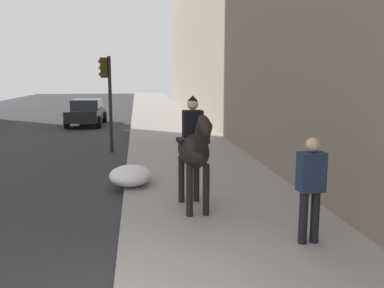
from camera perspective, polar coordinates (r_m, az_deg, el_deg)
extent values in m
ellipsoid|color=black|center=(8.05, 0.17, -0.80)|extent=(1.53, 0.65, 0.66)
cylinder|color=black|center=(7.82, 1.97, -6.37)|extent=(0.13, 0.13, 1.00)
cylinder|color=black|center=(7.75, -0.34, -6.50)|extent=(0.13, 0.13, 1.00)
cylinder|color=black|center=(8.67, 0.62, -4.77)|extent=(0.13, 0.13, 1.00)
cylinder|color=black|center=(8.61, -1.48, -4.88)|extent=(0.13, 0.13, 1.00)
cylinder|color=black|center=(7.25, 1.37, 0.83)|extent=(0.65, 0.32, 0.68)
ellipsoid|color=black|center=(7.02, 1.75, 2.59)|extent=(0.64, 0.26, 0.49)
cylinder|color=black|center=(8.76, -0.75, -0.62)|extent=(0.29, 0.12, 0.55)
cube|color=black|center=(8.07, 0.10, 0.53)|extent=(0.48, 0.63, 0.08)
cube|color=black|center=(8.03, 0.10, 2.75)|extent=(0.30, 0.40, 0.55)
sphere|color=#D8AD8C|center=(7.99, 0.10, 5.56)|extent=(0.22, 0.22, 0.22)
cone|color=black|center=(7.98, 0.10, 6.42)|extent=(0.21, 0.21, 0.10)
cylinder|color=black|center=(6.79, 15.21, -9.84)|extent=(0.14, 0.14, 0.85)
cylinder|color=black|center=(6.88, 16.71, -9.65)|extent=(0.14, 0.14, 0.85)
cube|color=#1E2D47|center=(6.64, 16.25, -3.74)|extent=(0.29, 0.42, 0.62)
sphere|color=#D8AD8C|center=(6.55, 16.43, -0.08)|extent=(0.22, 0.22, 0.22)
cube|color=black|center=(23.57, -14.46, 4.02)|extent=(4.17, 1.82, 0.60)
cube|color=#262D38|center=(23.77, -14.42, 5.42)|extent=(2.08, 1.55, 0.52)
cylinder|color=black|center=(22.22, -12.79, 2.99)|extent=(0.65, 0.24, 0.64)
cylinder|color=black|center=(22.50, -17.03, 2.89)|extent=(0.65, 0.24, 0.64)
cylinder|color=black|center=(24.74, -12.06, 3.66)|extent=(0.65, 0.24, 0.64)
cylinder|color=black|center=(24.99, -15.89, 3.56)|extent=(0.65, 0.24, 0.64)
cylinder|color=black|center=(14.94, -11.27, 5.32)|extent=(0.12, 0.12, 3.42)
cube|color=#2D280C|center=(14.92, -12.14, 10.33)|extent=(0.20, 0.24, 0.70)
sphere|color=red|center=(14.93, -12.67, 11.15)|extent=(0.14, 0.14, 0.14)
sphere|color=orange|center=(14.93, -12.64, 10.31)|extent=(0.14, 0.14, 0.14)
sphere|color=green|center=(14.93, -12.61, 9.47)|extent=(0.14, 0.14, 0.14)
ellipsoid|color=white|center=(10.13, -8.55, -4.33)|extent=(1.33, 1.02, 0.46)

